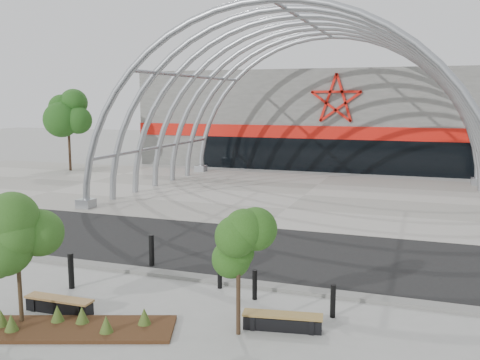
# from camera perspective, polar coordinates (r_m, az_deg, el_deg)

# --- Properties ---
(ground) EXTENTS (140.00, 140.00, 0.00)m
(ground) POSITION_cam_1_polar(r_m,az_deg,el_deg) (17.65, -4.41, -10.25)
(ground) COLOR #989994
(ground) RESTS_ON ground
(road) EXTENTS (140.00, 7.00, 0.02)m
(road) POSITION_cam_1_polar(r_m,az_deg,el_deg) (20.74, -0.46, -7.29)
(road) COLOR black
(road) RESTS_ON ground
(forecourt) EXTENTS (60.00, 17.00, 0.04)m
(forecourt) POSITION_cam_1_polar(r_m,az_deg,el_deg) (32.00, 6.89, -1.62)
(forecourt) COLOR #9B978D
(forecourt) RESTS_ON ground
(kerb) EXTENTS (60.00, 0.50, 0.12)m
(kerb) POSITION_cam_1_polar(r_m,az_deg,el_deg) (17.41, -4.75, -10.32)
(kerb) COLOR slate
(kerb) RESTS_ON ground
(arena_building) EXTENTS (34.00, 15.24, 8.00)m
(arena_building) POSITION_cam_1_polar(r_m,az_deg,el_deg) (49.19, 11.60, 6.52)
(arena_building) COLOR #63625E
(arena_building) RESTS_ON ground
(vault_canopy) EXTENTS (20.80, 15.80, 20.36)m
(vault_canopy) POSITION_cam_1_polar(r_m,az_deg,el_deg) (32.00, 6.89, -1.63)
(vault_canopy) COLOR #9DA2A7
(vault_canopy) RESTS_ON ground
(planting_bed) EXTENTS (5.10, 3.05, 0.52)m
(planting_bed) POSITION_cam_1_polar(r_m,az_deg,el_deg) (14.41, -17.39, -14.61)
(planting_bed) COLOR #311C0E
(planting_bed) RESTS_ON ground
(street_tree_0) EXTENTS (1.49, 1.49, 3.39)m
(street_tree_0) POSITION_cam_1_polar(r_m,az_deg,el_deg) (14.49, -22.77, -5.12)
(street_tree_0) COLOR #312615
(street_tree_0) RESTS_ON ground
(street_tree_1) EXTENTS (1.33, 1.33, 3.15)m
(street_tree_1) POSITION_cam_1_polar(r_m,az_deg,el_deg) (12.86, -0.18, -6.91)
(street_tree_1) COLOR black
(street_tree_1) RESTS_ON ground
(bench_0) EXTENTS (1.97, 0.45, 0.41)m
(bench_0) POSITION_cam_1_polar(r_m,az_deg,el_deg) (15.59, -18.71, -12.54)
(bench_0) COLOR black
(bench_0) RESTS_ON ground
(bench_1) EXTENTS (2.04, 0.76, 0.42)m
(bench_1) POSITION_cam_1_polar(r_m,az_deg,el_deg) (13.83, 4.56, -14.86)
(bench_1) COLOR black
(bench_1) RESTS_ON ground
(bollard_0) EXTENTS (0.17, 0.17, 1.09)m
(bollard_0) POSITION_cam_1_polar(r_m,az_deg,el_deg) (17.21, -17.58, -9.23)
(bollard_0) COLOR black
(bollard_0) RESTS_ON ground
(bollard_1) EXTENTS (0.18, 0.18, 1.10)m
(bollard_1) POSITION_cam_1_polar(r_m,az_deg,el_deg) (18.77, -9.42, -7.43)
(bollard_1) COLOR black
(bollard_1) RESTS_ON ground
(bollard_2) EXTENTS (0.14, 0.14, 0.88)m
(bollard_2) POSITION_cam_1_polar(r_m,az_deg,el_deg) (16.48, -2.17, -10.02)
(bollard_2) COLOR black
(bollard_2) RESTS_ON ground
(bollard_3) EXTENTS (0.14, 0.14, 0.87)m
(bollard_3) POSITION_cam_1_polar(r_m,az_deg,el_deg) (15.61, 1.58, -11.11)
(bollard_3) COLOR black
(bollard_3) RESTS_ON ground
(bollard_4) EXTENTS (0.14, 0.14, 0.90)m
(bollard_4) POSITION_cam_1_polar(r_m,az_deg,el_deg) (14.62, 9.89, -12.60)
(bollard_4) COLOR black
(bollard_4) RESTS_ON ground
(bg_tree_0) EXTENTS (3.00, 3.00, 6.45)m
(bg_tree_0) POSITION_cam_1_polar(r_m,az_deg,el_deg) (44.29, -17.90, 6.89)
(bg_tree_0) COLOR #302013
(bg_tree_0) RESTS_ON ground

